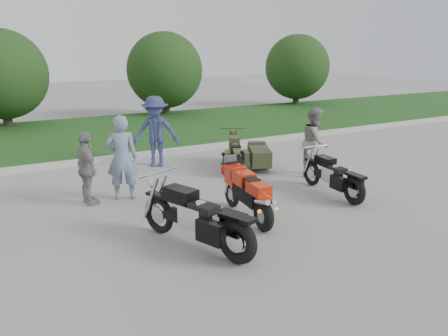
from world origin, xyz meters
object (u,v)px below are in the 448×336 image
sportbike_red (248,192)px  cruiser_left (200,221)px  person_stripe (122,158)px  person_denim (156,132)px  person_grey (315,142)px  person_back (87,168)px  cruiser_right (335,178)px  cruiser_sidecar (249,155)px

sportbike_red → cruiser_left: 1.56m
person_stripe → person_denim: person_denim is taller
person_grey → sportbike_red: bearing=166.4°
sportbike_red → person_grey: size_ratio=1.11×
person_back → cruiser_left: bearing=-167.8°
cruiser_left → cruiser_right: 3.94m
sportbike_red → cruiser_left: (-1.38, -0.72, -0.06)m
cruiser_left → person_back: person_back is taller
person_stripe → person_back: (-0.74, 0.02, -0.14)m
person_denim → person_grey: bearing=-13.4°
cruiser_left → cruiser_right: bearing=-6.3°
person_denim → person_back: size_ratio=1.25×
cruiser_right → person_denim: (-2.53, 4.38, 0.56)m
sportbike_red → person_denim: 4.63m
person_stripe → person_grey: bearing=-169.2°
person_stripe → person_denim: 2.80m
cruiser_sidecar → person_stripe: (-3.73, -0.72, 0.54)m
sportbike_red → cruiser_right: sportbike_red is taller
sportbike_red → person_stripe: size_ratio=1.06×
person_grey → person_back: size_ratio=1.13×
cruiser_left → cruiser_sidecar: (3.38, 3.78, -0.10)m
person_stripe → cruiser_sidecar: bearing=-151.5°
cruiser_sidecar → person_stripe: bearing=-142.9°
cruiser_sidecar → person_denim: (-2.09, 1.55, 0.59)m
person_back → sportbike_red: bearing=-140.9°
person_grey → person_back: (-5.63, 0.60, -0.10)m
cruiser_left → person_stripe: person_stripe is taller
cruiser_left → person_back: 3.27m
cruiser_left → person_back: (-1.09, 3.07, 0.29)m
cruiser_left → person_grey: bearing=8.4°
sportbike_red → person_grey: person_grey is taller
cruiser_left → person_grey: 5.19m
person_stripe → person_grey: (4.89, -0.58, -0.05)m
person_grey → person_stripe: bearing=130.6°
person_denim → cruiser_sidecar: bearing=-8.6°
sportbike_red → person_back: 3.42m
sportbike_red → cruiser_sidecar: 3.66m
cruiser_left → person_grey: (4.55, 2.47, 0.39)m
person_stripe → person_denim: bearing=-108.3°
sportbike_red → cruiser_right: size_ratio=0.92×
person_grey → person_denim: person_denim is taller
cruiser_right → cruiser_sidecar: 2.87m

